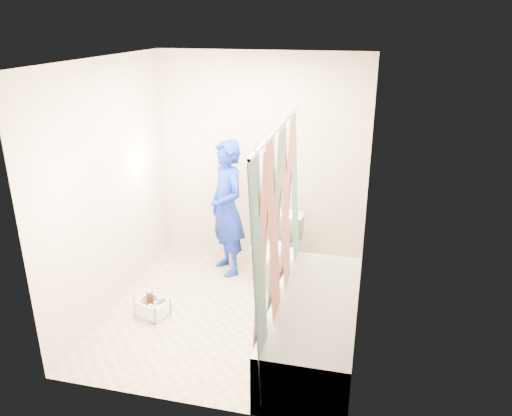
% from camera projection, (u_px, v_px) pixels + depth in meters
% --- Properties ---
extents(floor, '(2.60, 2.60, 0.00)m').
position_uv_depth(floor, '(233.00, 311.00, 4.94)').
color(floor, tan).
rests_on(floor, ground).
extents(ceiling, '(2.40, 2.60, 0.02)m').
position_uv_depth(ceiling, '(228.00, 59.00, 4.08)').
color(ceiling, white).
rests_on(ceiling, wall_back).
extents(wall_back, '(2.40, 0.02, 2.40)m').
position_uv_depth(wall_back, '(262.00, 160.00, 5.69)').
color(wall_back, '#BEAD92').
rests_on(wall_back, ground).
extents(wall_front, '(2.40, 0.02, 2.40)m').
position_uv_depth(wall_front, '(177.00, 261.00, 3.33)').
color(wall_front, '#BEAD92').
rests_on(wall_front, ground).
extents(wall_left, '(0.02, 2.60, 2.40)m').
position_uv_depth(wall_left, '(110.00, 187.00, 4.77)').
color(wall_left, '#BEAD92').
rests_on(wall_left, ground).
extents(wall_right, '(0.02, 2.60, 2.40)m').
position_uv_depth(wall_right, '(366.00, 208.00, 4.25)').
color(wall_right, '#BEAD92').
rests_on(wall_right, ground).
extents(bathtub, '(0.70, 1.75, 0.50)m').
position_uv_depth(bathtub, '(314.00, 323.00, 4.28)').
color(bathtub, white).
rests_on(bathtub, ground).
extents(curtain_rod, '(0.02, 1.90, 0.02)m').
position_uv_depth(curtain_rod, '(280.00, 127.00, 3.74)').
color(curtain_rod, silver).
rests_on(curtain_rod, wall_back).
extents(shower_curtain, '(0.06, 1.75, 1.80)m').
position_uv_depth(shower_curtain, '(278.00, 240.00, 4.08)').
color(shower_curtain, white).
rests_on(shower_curtain, curtain_rod).
extents(toilet, '(0.53, 0.77, 0.72)m').
position_uv_depth(toilet, '(276.00, 250.00, 5.41)').
color(toilet, white).
rests_on(toilet, ground).
extents(tank_lid, '(0.47, 0.27, 0.03)m').
position_uv_depth(tank_lid, '(272.00, 249.00, 5.29)').
color(tank_lid, silver).
rests_on(tank_lid, toilet).
extents(tank_internals, '(0.17, 0.07, 0.23)m').
position_uv_depth(tank_internals, '(280.00, 214.00, 5.46)').
color(tank_internals, black).
rests_on(tank_internals, toilet).
extents(plumber, '(0.64, 0.66, 1.53)m').
position_uv_depth(plumber, '(227.00, 208.00, 5.46)').
color(plumber, '#0F2A9D').
rests_on(plumber, ground).
extents(cleaning_caddy, '(0.34, 0.30, 0.21)m').
position_uv_depth(cleaning_caddy, '(153.00, 309.00, 4.83)').
color(cleaning_caddy, white).
rests_on(cleaning_caddy, ground).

